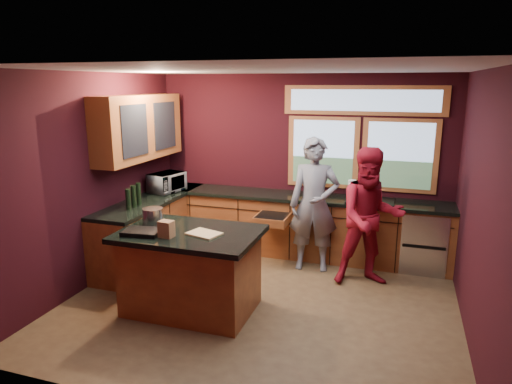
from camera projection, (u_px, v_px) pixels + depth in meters
The scene contains 14 objects.
floor at pixel (261, 302), 5.46m from camera, with size 4.50×4.50×0.00m, color brown.
room_shell at pixel (222, 148), 5.52m from camera, with size 4.52×4.02×2.71m.
back_counter at pixel (307, 226), 6.86m from camera, with size 4.50×0.64×0.93m.
left_counter at pixel (152, 229), 6.73m from camera, with size 0.64×2.30×0.93m.
island at pixel (191, 270), 5.20m from camera, with size 1.55×1.05×0.95m.
person_grey at pixel (314, 205), 6.26m from camera, with size 0.68×0.44×1.86m, color slate.
person_red at pixel (370, 217), 5.79m from camera, with size 0.87×0.68×1.79m, color maroon.
microwave at pixel (167, 182), 6.98m from camera, with size 0.53×0.36×0.29m, color #999999.
potted_plant at pixel (319, 184), 6.72m from camera, with size 0.34×0.29×0.38m, color #999999.
paper_towel at pixel (352, 190), 6.53m from camera, with size 0.12×0.12×0.28m, color white.
cutting_board at pixel (204, 234), 4.98m from camera, with size 0.35×0.25×0.02m, color tan.
stock_pot at pixel (153, 216), 5.38m from camera, with size 0.24×0.24×0.18m, color #B1B1B6.
paper_bag at pixel (166, 229), 4.89m from camera, with size 0.15×0.12×0.18m, color brown.
black_tray at pixel (142, 232), 4.99m from camera, with size 0.40×0.28×0.05m, color black.
Camera 1 is at (1.50, -4.78, 2.56)m, focal length 32.00 mm.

